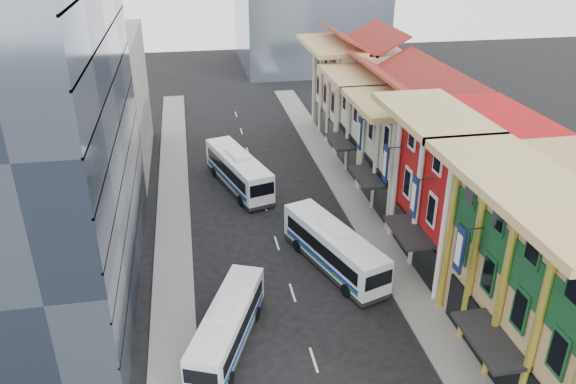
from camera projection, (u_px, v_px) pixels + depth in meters
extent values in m
cube|color=slate|center=(374.00, 233.00, 48.16)|extent=(3.00, 90.00, 0.15)
cube|color=slate|center=(173.00, 252.00, 45.41)|extent=(3.00, 90.00, 0.15)
cube|color=tan|center=(571.00, 283.00, 31.42)|extent=(8.00, 14.00, 12.00)
cube|color=#AB1313|center=(471.00, 191.00, 42.03)|extent=(8.00, 10.00, 12.00)
cube|color=beige|center=(420.00, 156.00, 50.86)|extent=(8.00, 9.00, 10.00)
cube|color=beige|center=(387.00, 124.00, 58.82)|extent=(8.00, 9.00, 10.00)
cube|color=beige|center=(358.00, 92.00, 67.89)|extent=(8.00, 12.00, 11.00)
cube|color=#3D4A60|center=(13.00, 87.00, 34.84)|extent=(12.00, 26.00, 30.00)
cube|color=gray|center=(95.00, 103.00, 58.84)|extent=(10.00, 18.00, 14.00)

